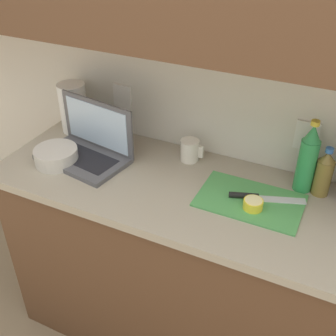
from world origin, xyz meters
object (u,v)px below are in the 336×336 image
object	(u,v)px
bottle_water_clear	(308,159)
paper_towel_roll	(74,108)
bowl_white	(56,156)
knife	(254,197)
laptop	(89,145)
bottle_oil_tall	(324,174)
measuring_cup	(190,150)
cutting_board	(250,201)
lemon_half_cut	(253,204)

from	to	relation	value
bottle_water_clear	paper_towel_roll	world-z (taller)	bottle_water_clear
bowl_white	knife	bearing A→B (deg)	7.62
laptop	bottle_oil_tall	bearing A→B (deg)	18.99
measuring_cup	paper_towel_roll	size ratio (longest dim) A/B	0.43
knife	measuring_cup	world-z (taller)	measuring_cup
knife	bowl_white	distance (m)	0.83
cutting_board	bottle_oil_tall	xyz separation A→B (m)	(0.22, 0.17, 0.09)
lemon_half_cut	bottle_water_clear	xyz separation A→B (m)	(0.13, 0.21, 0.11)
knife	cutting_board	bearing A→B (deg)	-144.69
knife	measuring_cup	distance (m)	0.36
bowl_white	paper_towel_roll	world-z (taller)	paper_towel_roll
laptop	paper_towel_roll	xyz separation A→B (m)	(-0.20, 0.17, 0.06)
paper_towel_roll	bottle_oil_tall	bearing A→B (deg)	-0.62
lemon_half_cut	paper_towel_roll	distance (m)	0.97
bowl_white	paper_towel_roll	distance (m)	0.31
laptop	lemon_half_cut	world-z (taller)	laptop
lemon_half_cut	bottle_oil_tall	xyz separation A→B (m)	(0.20, 0.21, 0.06)
laptop	bottle_oil_tall	xyz separation A→B (m)	(0.94, 0.16, 0.03)
bottle_water_clear	measuring_cup	xyz separation A→B (m)	(-0.47, 0.00, -0.09)
knife	measuring_cup	xyz separation A→B (m)	(-0.33, 0.16, 0.03)
lemon_half_cut	measuring_cup	size ratio (longest dim) A/B	0.71
laptop	cutting_board	world-z (taller)	laptop
measuring_cup	paper_towel_roll	world-z (taller)	paper_towel_roll
cutting_board	bowl_white	world-z (taller)	bowl_white
bottle_oil_tall	measuring_cup	bearing A→B (deg)	179.61
bowl_white	paper_towel_roll	xyz separation A→B (m)	(-0.10, 0.28, 0.08)
measuring_cup	bottle_oil_tall	bearing A→B (deg)	-0.39
laptop	bottle_water_clear	distance (m)	0.89
cutting_board	measuring_cup	distance (m)	0.36
cutting_board	lemon_half_cut	world-z (taller)	lemon_half_cut
measuring_cup	bowl_white	distance (m)	0.57
lemon_half_cut	paper_towel_roll	xyz separation A→B (m)	(-0.94, 0.22, 0.09)
bottle_oil_tall	bottle_water_clear	xyz separation A→B (m)	(-0.07, -0.00, 0.05)
laptop	bowl_white	distance (m)	0.14
laptop	measuring_cup	bearing A→B (deg)	31.70
laptop	paper_towel_roll	world-z (taller)	laptop
bottle_water_clear	bowl_white	xyz separation A→B (m)	(-0.97, -0.26, -0.10)
knife	bottle_oil_tall	bearing A→B (deg)	16.05
knife	paper_towel_roll	world-z (taller)	paper_towel_roll
knife	lemon_half_cut	xyz separation A→B (m)	(0.01, -0.06, 0.01)
laptop	paper_towel_roll	size ratio (longest dim) A/B	1.75
cutting_board	bottle_oil_tall	bearing A→B (deg)	36.46
lemon_half_cut	bowl_white	size ratio (longest dim) A/B	0.39
bottle_water_clear	paper_towel_roll	distance (m)	1.07
cutting_board	paper_towel_roll	distance (m)	0.94
laptop	paper_towel_roll	distance (m)	0.27
bowl_white	bottle_water_clear	bearing A→B (deg)	15.14
cutting_board	bottle_oil_tall	world-z (taller)	bottle_oil_tall
bottle_water_clear	bowl_white	world-z (taller)	bottle_water_clear
knife	bottle_water_clear	world-z (taller)	bottle_water_clear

